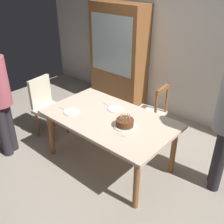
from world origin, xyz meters
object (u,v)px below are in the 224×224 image
at_px(dining_table, 109,123).
at_px(birthday_cake, 125,123).
at_px(plate_near_celebrant, 72,112).
at_px(china_cabinet, 119,56).
at_px(chair_upholstered, 46,104).
at_px(chair_spindle_back, 150,114).
at_px(plate_far_side, 115,109).

relative_size(dining_table, birthday_cake, 6.13).
xyz_separation_m(dining_table, plate_near_celebrant, (-0.47, -0.23, 0.09)).
relative_size(dining_table, china_cabinet, 0.90).
bearing_deg(chair_upholstered, chair_spindle_back, 34.29).
bearing_deg(chair_spindle_back, plate_near_celebrant, -118.42).
distance_m(plate_near_celebrant, chair_upholstered, 0.81).
relative_size(dining_table, chair_spindle_back, 1.81).
distance_m(dining_table, chair_spindle_back, 0.85).
bearing_deg(plate_near_celebrant, plate_far_side, 49.50).
bearing_deg(chair_upholstered, birthday_cake, 2.22).
distance_m(dining_table, plate_far_side, 0.26).
bearing_deg(plate_near_celebrant, dining_table, 25.60).
height_order(dining_table, plate_far_side, plate_far_side).
xyz_separation_m(birthday_cake, plate_far_side, (-0.37, 0.26, -0.04)).
height_order(plate_far_side, chair_spindle_back, chair_spindle_back).
xyz_separation_m(birthday_cake, plate_near_celebrant, (-0.76, -0.19, -0.04)).
bearing_deg(plate_near_celebrant, china_cabinet, 110.70).
bearing_deg(plate_near_celebrant, birthday_cake, 14.44).
distance_m(birthday_cake, plate_far_side, 0.45).
height_order(chair_upholstered, china_cabinet, china_cabinet).
height_order(plate_near_celebrant, plate_far_side, same).
height_order(plate_near_celebrant, chair_spindle_back, chair_spindle_back).
bearing_deg(dining_table, chair_upholstered, -175.85).
relative_size(birthday_cake, chair_spindle_back, 0.29).
bearing_deg(plate_far_side, plate_near_celebrant, -130.50).
distance_m(dining_table, chair_upholstered, 1.25).
xyz_separation_m(plate_far_side, chair_spindle_back, (0.18, 0.60, -0.27)).
bearing_deg(chair_upholstered, plate_far_side, 15.26).
relative_size(chair_spindle_back, chair_upholstered, 1.00).
bearing_deg(plate_far_side, china_cabinet, 128.52).
distance_m(chair_spindle_back, chair_upholstered, 1.63).
distance_m(dining_table, plate_near_celebrant, 0.53).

